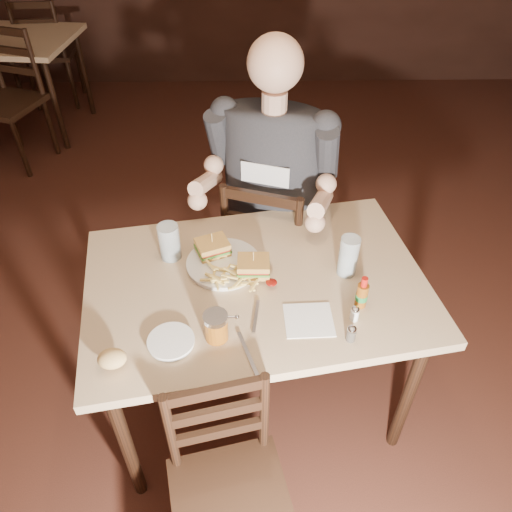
{
  "coord_description": "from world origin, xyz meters",
  "views": [
    {
      "loc": [
        -0.19,
        -1.57,
        2.08
      ],
      "look_at": [
        -0.17,
        -0.19,
        0.85
      ],
      "focal_mm": 35.0,
      "sensor_mm": 36.0,
      "label": 1
    }
  ],
  "objects_px": {
    "bg_chair_far": "(50,51)",
    "glass_right": "(348,256)",
    "diner": "(270,161)",
    "hot_sauce": "(362,292)",
    "chair_near": "(231,503)",
    "bg_chair_near": "(6,103)",
    "main_table": "(256,295)",
    "syrup_dispenser": "(216,327)",
    "side_plate": "(171,342)",
    "chair_far": "(271,246)",
    "glass_left": "(169,242)",
    "bg_table": "(22,49)",
    "dinner_plate": "(224,264)"
  },
  "relations": [
    {
      "from": "bg_table",
      "to": "main_table",
      "type": "bearing_deg",
      "value": -56.58
    },
    {
      "from": "side_plate",
      "to": "chair_far",
      "type": "bearing_deg",
      "value": 66.72
    },
    {
      "from": "side_plate",
      "to": "glass_right",
      "type": "bearing_deg",
      "value": 27.69
    },
    {
      "from": "chair_far",
      "to": "chair_near",
      "type": "height_order",
      "value": "chair_far"
    },
    {
      "from": "main_table",
      "to": "syrup_dispenser",
      "type": "bearing_deg",
      "value": -117.18
    },
    {
      "from": "chair_near",
      "to": "hot_sauce",
      "type": "distance_m",
      "value": 0.82
    },
    {
      "from": "main_table",
      "to": "chair_near",
      "type": "height_order",
      "value": "chair_near"
    },
    {
      "from": "chair_near",
      "to": "glass_left",
      "type": "xyz_separation_m",
      "value": [
        -0.24,
        0.8,
        0.44
      ]
    },
    {
      "from": "glass_left",
      "to": "glass_right",
      "type": "distance_m",
      "value": 0.68
    },
    {
      "from": "glass_left",
      "to": "side_plate",
      "type": "distance_m",
      "value": 0.44
    },
    {
      "from": "chair_near",
      "to": "syrup_dispenser",
      "type": "relative_size",
      "value": 7.67
    },
    {
      "from": "bg_table",
      "to": "diner",
      "type": "distance_m",
      "value": 2.92
    },
    {
      "from": "chair_far",
      "to": "diner",
      "type": "relative_size",
      "value": 0.88
    },
    {
      "from": "bg_table",
      "to": "side_plate",
      "type": "relative_size",
      "value": 5.79
    },
    {
      "from": "main_table",
      "to": "syrup_dispenser",
      "type": "height_order",
      "value": "syrup_dispenser"
    },
    {
      "from": "bg_table",
      "to": "glass_right",
      "type": "height_order",
      "value": "glass_right"
    },
    {
      "from": "glass_right",
      "to": "chair_far",
      "type": "bearing_deg",
      "value": 115.69
    },
    {
      "from": "bg_chair_near",
      "to": "chair_near",
      "type": "bearing_deg",
      "value": -39.22
    },
    {
      "from": "chair_far",
      "to": "hot_sauce",
      "type": "distance_m",
      "value": 0.85
    },
    {
      "from": "chair_far",
      "to": "diner",
      "type": "distance_m",
      "value": 0.53
    },
    {
      "from": "bg_table",
      "to": "bg_chair_far",
      "type": "height_order",
      "value": "bg_chair_far"
    },
    {
      "from": "glass_left",
      "to": "glass_right",
      "type": "xyz_separation_m",
      "value": [
        0.67,
        -0.1,
        0.01
      ]
    },
    {
      "from": "glass_right",
      "to": "diner",
      "type": "bearing_deg",
      "value": 119.45
    },
    {
      "from": "diner",
      "to": "dinner_plate",
      "type": "bearing_deg",
      "value": -95.55
    },
    {
      "from": "bg_table",
      "to": "bg_chair_far",
      "type": "distance_m",
      "value": 0.59
    },
    {
      "from": "bg_chair_far",
      "to": "glass_right",
      "type": "bearing_deg",
      "value": 119.78
    },
    {
      "from": "bg_table",
      "to": "diner",
      "type": "xyz_separation_m",
      "value": [
        1.88,
        -2.22,
        0.29
      ]
    },
    {
      "from": "main_table",
      "to": "side_plate",
      "type": "relative_size",
      "value": 9.13
    },
    {
      "from": "bg_chair_near",
      "to": "diner",
      "type": "distance_m",
      "value": 2.56
    },
    {
      "from": "hot_sauce",
      "to": "syrup_dispenser",
      "type": "distance_m",
      "value": 0.52
    },
    {
      "from": "chair_far",
      "to": "dinner_plate",
      "type": "xyz_separation_m",
      "value": [
        -0.21,
        -0.49,
        0.33
      ]
    },
    {
      "from": "hot_sauce",
      "to": "dinner_plate",
      "type": "bearing_deg",
      "value": 156.48
    },
    {
      "from": "main_table",
      "to": "side_plate",
      "type": "bearing_deg",
      "value": -134.65
    },
    {
      "from": "bg_chair_far",
      "to": "side_plate",
      "type": "bearing_deg",
      "value": 109.33
    },
    {
      "from": "bg_chair_far",
      "to": "syrup_dispenser",
      "type": "height_order",
      "value": "bg_chair_far"
    },
    {
      "from": "diner",
      "to": "side_plate",
      "type": "xyz_separation_m",
      "value": [
        -0.35,
        -0.81,
        -0.2
      ]
    },
    {
      "from": "bg_chair_far",
      "to": "side_plate",
      "type": "distance_m",
      "value": 3.9
    },
    {
      "from": "diner",
      "to": "hot_sauce",
      "type": "distance_m",
      "value": 0.73
    },
    {
      "from": "main_table",
      "to": "glass_left",
      "type": "distance_m",
      "value": 0.39
    },
    {
      "from": "chair_far",
      "to": "glass_left",
      "type": "height_order",
      "value": "glass_left"
    },
    {
      "from": "main_table",
      "to": "dinner_plate",
      "type": "relative_size",
      "value": 5.0
    },
    {
      "from": "dinner_plate",
      "to": "bg_chair_far",
      "type": "bearing_deg",
      "value": 117.71
    },
    {
      "from": "bg_chair_near",
      "to": "glass_right",
      "type": "height_order",
      "value": "bg_chair_near"
    },
    {
      "from": "diner",
      "to": "dinner_plate",
      "type": "xyz_separation_m",
      "value": [
        -0.19,
        -0.44,
        -0.19
      ]
    },
    {
      "from": "chair_near",
      "to": "bg_chair_far",
      "type": "bearing_deg",
      "value": 100.66
    },
    {
      "from": "bg_table",
      "to": "chair_far",
      "type": "height_order",
      "value": "chair_far"
    },
    {
      "from": "side_plate",
      "to": "syrup_dispenser",
      "type": "bearing_deg",
      "value": 9.14
    },
    {
      "from": "glass_left",
      "to": "hot_sauce",
      "type": "height_order",
      "value": "glass_left"
    },
    {
      "from": "bg_table",
      "to": "hot_sauce",
      "type": "bearing_deg",
      "value": -52.84
    },
    {
      "from": "dinner_plate",
      "to": "glass_right",
      "type": "xyz_separation_m",
      "value": [
        0.47,
        -0.04,
        0.07
      ]
    }
  ]
}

